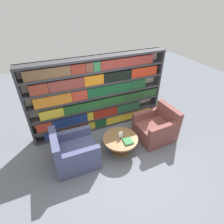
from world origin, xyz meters
The scene contains 7 objects.
ground_plane centered at (0.00, 0.00, 0.00)m, with size 14.00×14.00×0.00m, color slate.
bookshelf centered at (-0.03, 1.45, 0.98)m, with size 3.56×0.30×1.98m.
armchair_left centered at (-0.98, 0.41, 0.30)m, with size 0.91×0.82×0.84m.
armchair_right centered at (1.14, 0.41, 0.30)m, with size 0.92×0.83×0.84m.
coffee_table centered at (0.08, 0.31, 0.30)m, with size 0.81×0.81×0.41m.
table_sign centered at (0.08, 0.31, 0.49)m, with size 0.09×0.06×0.18m.
stray_book centered at (0.18, 0.14, 0.43)m, with size 0.21×0.22×0.04m.
Camera 1 is at (-1.29, -2.34, 3.13)m, focal length 28.00 mm.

